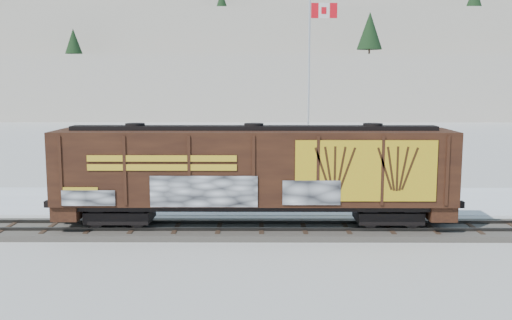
{
  "coord_description": "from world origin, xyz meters",
  "views": [
    {
      "loc": [
        -0.12,
        -26.31,
        7.08
      ],
      "look_at": [
        -0.27,
        3.0,
        3.07
      ],
      "focal_mm": 40.0,
      "sensor_mm": 36.0,
      "label": 1
    }
  ],
  "objects_px": {
    "car_silver": "(240,191)",
    "car_dark": "(377,187)",
    "hopper_railcar": "(254,170)",
    "car_white": "(291,186)",
    "flagpole": "(310,117)"
  },
  "relations": [
    {
      "from": "hopper_railcar",
      "to": "flagpole",
      "type": "bearing_deg",
      "value": 73.73
    },
    {
      "from": "hopper_railcar",
      "to": "flagpole",
      "type": "height_order",
      "value": "flagpole"
    },
    {
      "from": "car_silver",
      "to": "car_dark",
      "type": "xyz_separation_m",
      "value": [
        8.46,
        1.88,
        -0.08
      ]
    },
    {
      "from": "car_dark",
      "to": "car_white",
      "type": "bearing_deg",
      "value": 99.46
    },
    {
      "from": "hopper_railcar",
      "to": "car_silver",
      "type": "distance_m",
      "value": 6.95
    },
    {
      "from": "car_white",
      "to": "car_dark",
      "type": "bearing_deg",
      "value": -96.72
    },
    {
      "from": "car_white",
      "to": "car_dark",
      "type": "distance_m",
      "value": 5.38
    },
    {
      "from": "car_silver",
      "to": "car_dark",
      "type": "bearing_deg",
      "value": -101.23
    },
    {
      "from": "car_dark",
      "to": "flagpole",
      "type": "bearing_deg",
      "value": 45.49
    },
    {
      "from": "hopper_railcar",
      "to": "car_dark",
      "type": "xyz_separation_m",
      "value": [
        7.55,
        8.38,
        -2.37
      ]
    },
    {
      "from": "car_silver",
      "to": "hopper_railcar",
      "type": "bearing_deg",
      "value": 164.17
    },
    {
      "from": "hopper_railcar",
      "to": "car_white",
      "type": "bearing_deg",
      "value": 74.41
    },
    {
      "from": "flagpole",
      "to": "car_silver",
      "type": "xyz_separation_m",
      "value": [
        -4.62,
        -6.25,
        -3.98
      ]
    },
    {
      "from": "flagpole",
      "to": "car_dark",
      "type": "distance_m",
      "value": 7.09
    },
    {
      "from": "flagpole",
      "to": "car_silver",
      "type": "distance_m",
      "value": 8.73
    }
  ]
}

